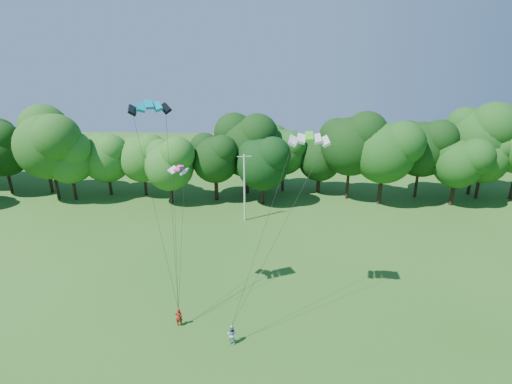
{
  "coord_description": "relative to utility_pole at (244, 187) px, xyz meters",
  "views": [
    {
      "loc": [
        2.19,
        -17.89,
        20.57
      ],
      "look_at": [
        0.53,
        13.0,
        9.22
      ],
      "focal_mm": 28.0,
      "sensor_mm": 36.0,
      "label": 1
    }
  ],
  "objects": [
    {
      "name": "kite_flyer_right",
      "position": [
        0.81,
        -21.99,
        -3.58
      ],
      "size": [
        0.83,
        0.7,
        1.54
      ],
      "primitive_type": "imported",
      "rotation": [
        0.0,
        0.0,
        2.98
      ],
      "color": "#A1BEE0",
      "rests_on": "ground"
    },
    {
      "name": "tree_back_center",
      "position": [
        1.99,
        5.84,
        2.61
      ],
      "size": [
        7.67,
        7.67,
        11.15
      ],
      "color": "black",
      "rests_on": "ground"
    },
    {
      "name": "kite_green",
      "position": [
        6.18,
        -17.19,
        10.11
      ],
      "size": [
        2.93,
        1.36,
        0.5
      ],
      "rotation": [
        0.0,
        0.0,
        -0.01
      ],
      "color": "#3FD01F",
      "rests_on": "ground"
    },
    {
      "name": "tree_back_east",
      "position": [
        32.48,
        9.41,
        2.35
      ],
      "size": [
        7.38,
        7.38,
        10.73
      ],
      "color": "#351E15",
      "rests_on": "ground"
    },
    {
      "name": "kite_teal",
      "position": [
        -5.03,
        -18.17,
        12.43
      ],
      "size": [
        3.08,
        2.32,
        0.53
      ],
      "rotation": [
        0.0,
        0.0,
        0.43
      ],
      "color": "#047C94",
      "rests_on": "ground"
    },
    {
      "name": "kite_flyer_left",
      "position": [
        -3.49,
        -20.28,
        -3.58
      ],
      "size": [
        0.58,
        0.4,
        1.55
      ],
      "primitive_type": "imported",
      "rotation": [
        0.0,
        0.0,
        3.19
      ],
      "color": "#A01D14",
      "rests_on": "ground"
    },
    {
      "name": "kite_pink",
      "position": [
        -3.71,
        -16.39,
        7.31
      ],
      "size": [
        1.75,
        1.28,
        0.33
      ],
      "rotation": [
        0.0,
        0.0,
        -0.37
      ],
      "color": "#E03E92",
      "rests_on": "ground"
    },
    {
      "name": "utility_pole",
      "position": [
        0.0,
        0.0,
        0.0
      ],
      "size": [
        1.68,
        0.38,
        8.48
      ],
      "rotation": [
        0.0,
        0.0,
        0.18
      ],
      "color": "silver",
      "rests_on": "ground"
    },
    {
      "name": "tree_back_west",
      "position": [
        -27.11,
        5.9,
        4.64
      ],
      "size": [
        9.9,
        9.9,
        14.39
      ],
      "color": "#321F14",
      "rests_on": "ground"
    }
  ]
}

